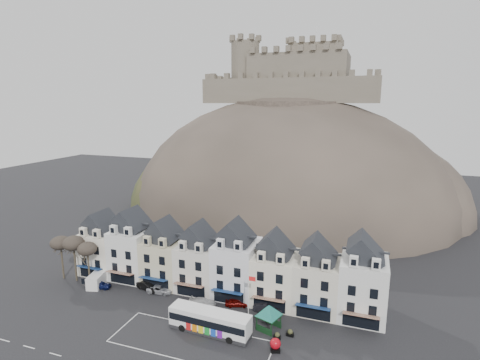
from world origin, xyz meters
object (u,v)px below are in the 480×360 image
object	(u,v)px
car_black	(148,286)
car_charcoal	(268,307)
car_navy	(100,285)
flagpole	(249,296)
car_maroon	(237,302)
car_silver	(160,289)
white_van	(98,279)
bus_shelter	(269,310)
bus	(210,320)
car_white	(203,302)
red_buoy	(275,345)

from	to	relation	value
car_black	car_charcoal	distance (m)	21.59
car_navy	flagpole	bearing A→B (deg)	-107.13
car_navy	car_maroon	world-z (taller)	car_navy
car_maroon	car_black	bearing A→B (deg)	72.59
car_silver	car_maroon	size ratio (longest dim) A/B	1.19
white_van	bus_shelter	bearing A→B (deg)	-19.10
white_van	car_charcoal	xyz separation A→B (m)	(31.15, 1.52, -0.38)
bus_shelter	car_maroon	xyz separation A→B (m)	(-6.49, 4.44, -2.36)
car_navy	car_charcoal	xyz separation A→B (m)	(30.00, 2.50, 0.10)
flagpole	car_maroon	world-z (taller)	flagpole
car_black	car_silver	size ratio (longest dim) A/B	1.03
car_maroon	car_charcoal	xyz separation A→B (m)	(5.20, 0.00, 0.12)
bus	car_charcoal	distance (m)	10.24
flagpole	white_van	size ratio (longest dim) A/B	1.45
bus	car_silver	world-z (taller)	bus
car_black	car_charcoal	bearing A→B (deg)	-74.16
bus	car_silver	size ratio (longest dim) A/B	2.73
car_navy	car_white	world-z (taller)	car_navy
car_black	bus_shelter	bearing A→B (deg)	-85.18
car_black	car_charcoal	size ratio (longest dim) A/B	0.99
bus_shelter	car_silver	xyz separation A→B (m)	(-20.46, 4.13, -2.36)
car_white	car_silver	bearing A→B (deg)	69.99
car_maroon	car_charcoal	bearing A→B (deg)	-108.06
car_maroon	car_white	bearing A→B (deg)	90.09
car_navy	bus_shelter	bearing A→B (deg)	-108.01
bus	car_maroon	xyz separation A→B (m)	(1.22, 7.90, -1.23)
car_silver	car_maroon	bearing A→B (deg)	-95.70
car_silver	car_charcoal	world-z (taller)	car_charcoal
car_black	car_silver	xyz separation A→B (m)	(2.42, -0.12, -0.13)
red_buoy	car_white	bearing A→B (deg)	152.76
car_white	car_maroon	bearing A→B (deg)	-82.83
white_van	car_white	distance (m)	20.76
bus	red_buoy	world-z (taller)	bus
car_navy	car_white	xyz separation A→B (m)	(19.60, 0.80, -0.04)
car_black	car_navy	bearing A→B (deg)	120.73
car_maroon	bus	bearing A→B (deg)	153.20
car_black	car_white	xyz separation A→B (m)	(11.19, -1.52, -0.13)
white_van	car_maroon	distance (m)	26.00
bus_shelter	car_white	bearing A→B (deg)	-174.80
car_navy	car_maroon	xyz separation A→B (m)	(24.80, 2.50, -0.03)
car_charcoal	white_van	bearing A→B (deg)	87.84
car_white	car_charcoal	distance (m)	10.54
car_navy	car_black	distance (m)	8.72
car_silver	car_black	bearing A→B (deg)	80.06
flagpole	car_navy	xyz separation A→B (m)	(-28.09, 1.31, -3.74)
bus_shelter	car_charcoal	xyz separation A→B (m)	(-1.29, 4.44, -2.23)
car_navy	car_charcoal	size ratio (longest dim) A/B	0.84
car_black	white_van	bearing A→B (deg)	113.31
car_black	car_maroon	xyz separation A→B (m)	(16.39, 0.19, -0.12)
bus_shelter	flagpole	xyz separation A→B (m)	(-3.20, 0.63, 1.41)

